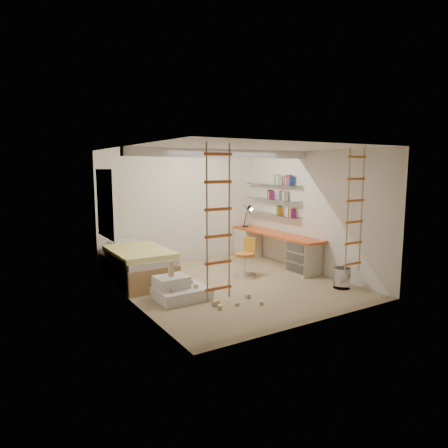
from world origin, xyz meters
TOP-DOWN VIEW (x-y plane):
  - floor at (0.00, 0.00)m, footprint 4.50×4.50m
  - ceiling_beam at (0.00, 0.30)m, footprint 4.00×0.18m
  - window_frame at (-1.97, 1.50)m, footprint 0.06×1.15m
  - window_blind at (-1.93, 1.50)m, footprint 0.02×1.00m
  - rope_ladder_left at (-1.35, -1.75)m, footprint 0.41×0.04m
  - rope_ladder_right at (1.35, -1.75)m, footprint 0.41×0.04m
  - waste_bin at (1.63, -1.29)m, footprint 0.31×0.31m
  - desk at (1.72, 0.86)m, footprint 0.56×2.80m
  - shelves at (1.87, 1.13)m, footprint 0.25×1.80m
  - bed at (-1.48, 1.23)m, footprint 1.02×2.00m
  - task_lamp at (1.67, 1.82)m, footprint 0.14×0.36m
  - swivel_chair at (0.55, 0.35)m, footprint 0.58×0.58m
  - play_platform at (-1.25, -0.24)m, footprint 0.90×0.71m
  - toy_blocks at (-0.93, -0.61)m, footprint 1.30×1.17m
  - books at (1.87, 1.13)m, footprint 0.14×0.58m

SIDE VIEW (x-z plane):
  - floor at x=0.00m, z-range 0.00..0.00m
  - play_platform at x=-1.25m, z-range -0.04..0.35m
  - waste_bin at x=1.63m, z-range 0.00..0.39m
  - toy_blocks at x=-0.93m, z-range -0.11..0.55m
  - swivel_chair at x=0.55m, z-range -0.11..0.70m
  - bed at x=-1.48m, z-range -0.02..0.67m
  - desk at x=1.72m, z-range 0.03..0.78m
  - task_lamp at x=1.67m, z-range 0.85..1.42m
  - shelves at x=1.87m, z-range 1.14..1.86m
  - rope_ladder_left at x=-1.35m, z-range 0.45..2.58m
  - rope_ladder_right at x=1.35m, z-range 0.45..2.58m
  - window_frame at x=-1.97m, z-range 0.88..2.23m
  - window_blind at x=-1.93m, z-range 0.95..2.15m
  - books at x=1.87m, z-range 1.18..2.10m
  - ceiling_beam at x=0.00m, z-range 2.44..2.60m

